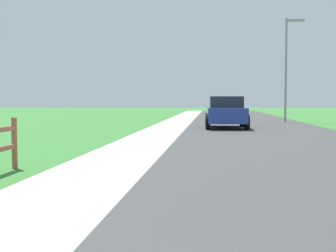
{
  "coord_description": "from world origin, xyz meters",
  "views": [
    {
      "loc": [
        1.26,
        -0.41,
        1.39
      ],
      "look_at": [
        0.31,
        9.5,
        0.83
      ],
      "focal_mm": 48.59,
      "sensor_mm": 36.0,
      "label": 1
    }
  ],
  "objects_px": {
    "parked_car_black": "(225,110)",
    "parked_car_white": "(224,107)",
    "street_lamp": "(288,61)",
    "parked_suv_blue": "(226,112)",
    "parked_car_silver": "(224,105)"
  },
  "relations": [
    {
      "from": "parked_car_silver",
      "to": "parked_suv_blue",
      "type": "bearing_deg",
      "value": -91.3
    },
    {
      "from": "parked_car_black",
      "to": "parked_car_silver",
      "type": "relative_size",
      "value": 1.06
    },
    {
      "from": "parked_car_black",
      "to": "parked_car_white",
      "type": "relative_size",
      "value": 1.1
    },
    {
      "from": "street_lamp",
      "to": "parked_suv_blue",
      "type": "bearing_deg",
      "value": -121.69
    },
    {
      "from": "parked_car_black",
      "to": "street_lamp",
      "type": "distance_m",
      "value": 5.76
    },
    {
      "from": "parked_car_white",
      "to": "street_lamp",
      "type": "relative_size",
      "value": 0.69
    },
    {
      "from": "parked_suv_blue",
      "to": "parked_car_silver",
      "type": "xyz_separation_m",
      "value": [
        0.63,
        27.86,
        0.03
      ]
    },
    {
      "from": "parked_car_black",
      "to": "parked_car_silver",
      "type": "bearing_deg",
      "value": 88.63
    },
    {
      "from": "parked_car_white",
      "to": "street_lamp",
      "type": "height_order",
      "value": "street_lamp"
    },
    {
      "from": "parked_suv_blue",
      "to": "parked_car_white",
      "type": "bearing_deg",
      "value": 88.83
    },
    {
      "from": "parked_car_white",
      "to": "street_lamp",
      "type": "distance_m",
      "value": 14.12
    },
    {
      "from": "parked_car_white",
      "to": "parked_car_silver",
      "type": "relative_size",
      "value": 0.96
    },
    {
      "from": "parked_suv_blue",
      "to": "parked_car_white",
      "type": "xyz_separation_m",
      "value": [
        0.41,
        19.87,
        -0.01
      ]
    },
    {
      "from": "parked_suv_blue",
      "to": "parked_car_silver",
      "type": "relative_size",
      "value": 0.92
    },
    {
      "from": "parked_car_black",
      "to": "parked_car_white",
      "type": "height_order",
      "value": "parked_car_white"
    }
  ]
}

